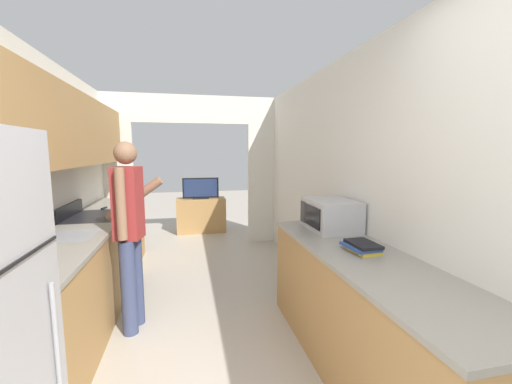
# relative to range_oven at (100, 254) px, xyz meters

# --- Properties ---
(wall_left) EXTENTS (0.38, 7.10, 2.50)m
(wall_left) POSITION_rel_range_oven_xyz_m (-0.26, -0.93, 1.04)
(wall_left) COLOR silver
(wall_left) RESTS_ON ground_plane
(wall_right) EXTENTS (0.06, 7.10, 2.50)m
(wall_right) POSITION_rel_range_oven_xyz_m (2.49, -1.36, 0.80)
(wall_right) COLOR silver
(wall_right) RESTS_ON ground_plane
(wall_far_with_doorway) EXTENTS (3.17, 0.06, 2.50)m
(wall_far_with_doorway) POSITION_rel_range_oven_xyz_m (1.08, 1.62, 1.01)
(wall_far_with_doorway) COLOR silver
(wall_far_with_doorway) RESTS_ON ground_plane
(counter_left) EXTENTS (0.62, 3.55, 0.89)m
(counter_left) POSITION_rel_range_oven_xyz_m (-0.01, -0.48, -0.00)
(counter_left) COLOR #B2844C
(counter_left) RESTS_ON ground_plane
(counter_right) EXTENTS (0.62, 2.24, 0.89)m
(counter_right) POSITION_rel_range_oven_xyz_m (2.16, -1.82, -0.01)
(counter_right) COLOR #B2844C
(counter_right) RESTS_ON ground_plane
(range_oven) EXTENTS (0.66, 0.78, 1.03)m
(range_oven) POSITION_rel_range_oven_xyz_m (0.00, 0.00, 0.00)
(range_oven) COLOR black
(range_oven) RESTS_ON ground_plane
(person) EXTENTS (0.54, 0.43, 1.68)m
(person) POSITION_rel_range_oven_xyz_m (0.47, -0.86, 0.45)
(person) COLOR #384266
(person) RESTS_ON ground_plane
(microwave) EXTENTS (0.40, 0.53, 0.27)m
(microwave) POSITION_rel_range_oven_xyz_m (2.25, -1.11, 0.57)
(microwave) COLOR #B7B7BC
(microwave) RESTS_ON counter_right
(book_stack) EXTENTS (0.21, 0.27, 0.07)m
(book_stack) POSITION_rel_range_oven_xyz_m (2.18, -1.76, 0.47)
(book_stack) COLOR gold
(book_stack) RESTS_ON counter_right
(tv_cabinet) EXTENTS (0.95, 0.42, 0.67)m
(tv_cabinet) POSITION_rel_range_oven_xyz_m (1.23, 2.51, -0.11)
(tv_cabinet) COLOR #B2844C
(tv_cabinet) RESTS_ON ground_plane
(television) EXTENTS (0.69, 0.16, 0.41)m
(television) POSITION_rel_range_oven_xyz_m (1.23, 2.47, 0.42)
(television) COLOR black
(television) RESTS_ON tv_cabinet
(knife) EXTENTS (0.08, 0.29, 0.02)m
(knife) POSITION_rel_range_oven_xyz_m (-0.04, 0.47, 0.45)
(knife) COLOR #B7B7BC
(knife) RESTS_ON counter_left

